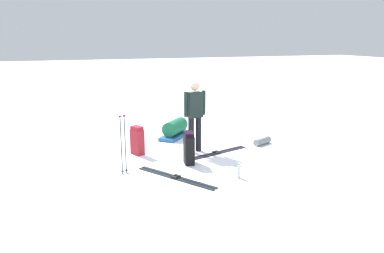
{
  "coord_description": "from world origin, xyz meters",
  "views": [
    {
      "loc": [
        2.8,
        7.65,
        2.68
      ],
      "look_at": [
        0.0,
        0.0,
        0.7
      ],
      "focal_mm": 34.24,
      "sensor_mm": 36.0,
      "label": 1
    }
  ],
  "objects_px": {
    "ski_pair_far": "(176,177)",
    "backpack_large_dark": "(189,148)",
    "skier_standing": "(195,113)",
    "ski_pair_near": "(216,153)",
    "sleeping_mat_rolled": "(262,141)",
    "ski_poles_planted_near": "(123,141)",
    "gear_sled": "(175,129)",
    "thermos_bottle": "(239,172)",
    "backpack_bright": "(137,141)"
  },
  "relations": [
    {
      "from": "thermos_bottle",
      "to": "ski_pair_far",
      "type": "bearing_deg",
      "value": -20.0
    },
    {
      "from": "skier_standing",
      "to": "thermos_bottle",
      "type": "height_order",
      "value": "skier_standing"
    },
    {
      "from": "backpack_large_dark",
      "to": "skier_standing",
      "type": "bearing_deg",
      "value": -118.91
    },
    {
      "from": "sleeping_mat_rolled",
      "to": "thermos_bottle",
      "type": "distance_m",
      "value": 2.49
    },
    {
      "from": "skier_standing",
      "to": "backpack_large_dark",
      "type": "distance_m",
      "value": 1.07
    },
    {
      "from": "ski_pair_near",
      "to": "sleeping_mat_rolled",
      "type": "distance_m",
      "value": 1.45
    },
    {
      "from": "gear_sled",
      "to": "skier_standing",
      "type": "bearing_deg",
      "value": 91.86
    },
    {
      "from": "ski_pair_near",
      "to": "gear_sled",
      "type": "bearing_deg",
      "value": -74.81
    },
    {
      "from": "ski_pair_far",
      "to": "backpack_large_dark",
      "type": "distance_m",
      "value": 0.96
    },
    {
      "from": "ski_poles_planted_near",
      "to": "gear_sled",
      "type": "xyz_separation_m",
      "value": [
        -1.81,
        -2.32,
        -0.45
      ]
    },
    {
      "from": "ski_pair_near",
      "to": "ski_pair_far",
      "type": "xyz_separation_m",
      "value": [
        1.39,
        1.16,
        -0.0
      ]
    },
    {
      "from": "skier_standing",
      "to": "backpack_bright",
      "type": "xyz_separation_m",
      "value": [
        1.34,
        -0.26,
        -0.62
      ]
    },
    {
      "from": "backpack_large_dark",
      "to": "gear_sled",
      "type": "bearing_deg",
      "value": -99.76
    },
    {
      "from": "ski_poles_planted_near",
      "to": "skier_standing",
      "type": "bearing_deg",
      "value": -154.41
    },
    {
      "from": "skier_standing",
      "to": "gear_sled",
      "type": "bearing_deg",
      "value": -88.14
    },
    {
      "from": "ski_pair_near",
      "to": "ski_pair_far",
      "type": "distance_m",
      "value": 1.81
    },
    {
      "from": "ski_poles_planted_near",
      "to": "gear_sled",
      "type": "height_order",
      "value": "ski_poles_planted_near"
    },
    {
      "from": "skier_standing",
      "to": "sleeping_mat_rolled",
      "type": "xyz_separation_m",
      "value": [
        -1.85,
        0.04,
        -0.86
      ]
    },
    {
      "from": "gear_sled",
      "to": "sleeping_mat_rolled",
      "type": "bearing_deg",
      "value": 142.23
    },
    {
      "from": "sleeping_mat_rolled",
      "to": "backpack_large_dark",
      "type": "bearing_deg",
      "value": 17.82
    },
    {
      "from": "ski_pair_near",
      "to": "gear_sled",
      "type": "distance_m",
      "value": 1.83
    },
    {
      "from": "ski_pair_near",
      "to": "ski_poles_planted_near",
      "type": "distance_m",
      "value": 2.45
    },
    {
      "from": "backpack_bright",
      "to": "sleeping_mat_rolled",
      "type": "xyz_separation_m",
      "value": [
        -3.19,
        0.3,
        -0.24
      ]
    },
    {
      "from": "skier_standing",
      "to": "ski_pair_far",
      "type": "relative_size",
      "value": 1.02
    },
    {
      "from": "sleeping_mat_rolled",
      "to": "ski_poles_planted_near",
      "type": "bearing_deg",
      "value": 12.94
    },
    {
      "from": "sleeping_mat_rolled",
      "to": "thermos_bottle",
      "type": "xyz_separation_m",
      "value": [
        1.65,
        1.87,
        0.04
      ]
    },
    {
      "from": "skier_standing",
      "to": "backpack_large_dark",
      "type": "height_order",
      "value": "skier_standing"
    },
    {
      "from": "skier_standing",
      "to": "sleeping_mat_rolled",
      "type": "relative_size",
      "value": 3.09
    },
    {
      "from": "ski_poles_planted_near",
      "to": "ski_pair_near",
      "type": "bearing_deg",
      "value": -166.13
    },
    {
      "from": "ski_pair_near",
      "to": "thermos_bottle",
      "type": "bearing_deg",
      "value": 81.8
    },
    {
      "from": "backpack_large_dark",
      "to": "thermos_bottle",
      "type": "xyz_separation_m",
      "value": [
        -0.63,
        1.14,
        -0.22
      ]
    },
    {
      "from": "thermos_bottle",
      "to": "skier_standing",
      "type": "bearing_deg",
      "value": -84.0
    },
    {
      "from": "ski_pair_far",
      "to": "thermos_bottle",
      "type": "distance_m",
      "value": 1.24
    },
    {
      "from": "ski_pair_far",
      "to": "ski_poles_planted_near",
      "type": "bearing_deg",
      "value": -33.69
    },
    {
      "from": "backpack_large_dark",
      "to": "ski_poles_planted_near",
      "type": "height_order",
      "value": "ski_poles_planted_near"
    },
    {
      "from": "backpack_bright",
      "to": "skier_standing",
      "type": "bearing_deg",
      "value": 168.91
    },
    {
      "from": "ski_pair_near",
      "to": "backpack_bright",
      "type": "height_order",
      "value": "backpack_bright"
    },
    {
      "from": "ski_pair_near",
      "to": "sleeping_mat_rolled",
      "type": "xyz_separation_m",
      "value": [
        -1.42,
        -0.29,
        0.08
      ]
    },
    {
      "from": "skier_standing",
      "to": "gear_sled",
      "type": "height_order",
      "value": "skier_standing"
    },
    {
      "from": "ski_pair_near",
      "to": "ski_pair_far",
      "type": "height_order",
      "value": "same"
    },
    {
      "from": "sleeping_mat_rolled",
      "to": "thermos_bottle",
      "type": "bearing_deg",
      "value": 48.67
    },
    {
      "from": "ski_pair_far",
      "to": "gear_sled",
      "type": "xyz_separation_m",
      "value": [
        -0.91,
        -2.92,
        0.21
      ]
    },
    {
      "from": "ski_pair_far",
      "to": "thermos_bottle",
      "type": "xyz_separation_m",
      "value": [
        -1.16,
        0.42,
        0.12
      ]
    },
    {
      "from": "ski_poles_planted_near",
      "to": "sleeping_mat_rolled",
      "type": "relative_size",
      "value": 2.2
    },
    {
      "from": "ski_pair_near",
      "to": "gear_sled",
      "type": "height_order",
      "value": "gear_sled"
    },
    {
      "from": "ski_pair_far",
      "to": "gear_sled",
      "type": "relative_size",
      "value": 1.43
    },
    {
      "from": "ski_pair_near",
      "to": "sleeping_mat_rolled",
      "type": "bearing_deg",
      "value": -168.59
    },
    {
      "from": "ski_pair_near",
      "to": "gear_sled",
      "type": "relative_size",
      "value": 1.5
    },
    {
      "from": "ski_pair_far",
      "to": "ski_pair_near",
      "type": "bearing_deg",
      "value": -140.04
    },
    {
      "from": "skier_standing",
      "to": "thermos_bottle",
      "type": "bearing_deg",
      "value": 96.0
    }
  ]
}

